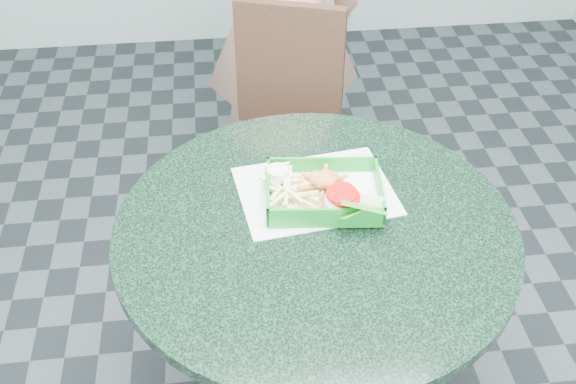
{
  "coord_description": "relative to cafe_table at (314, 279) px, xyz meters",
  "views": [
    {
      "loc": [
        -0.2,
        -1.15,
        1.84
      ],
      "look_at": [
        -0.05,
        0.1,
        0.79
      ],
      "focal_mm": 42.0,
      "sensor_mm": 36.0,
      "label": 1
    }
  ],
  "objects": [
    {
      "name": "fries_pile",
      "position": [
        -0.06,
        0.09,
        0.21
      ],
      "size": [
        0.11,
        0.12,
        0.04
      ],
      "primitive_type": null,
      "rotation": [
        0.0,
        0.0,
        -0.05
      ],
      "color": "#E8D587",
      "rests_on": "food_basket"
    },
    {
      "name": "cafe_table",
      "position": [
        0.0,
        0.0,
        0.0
      ],
      "size": [
        0.96,
        0.96,
        0.75
      ],
      "color": "black",
      "rests_on": "floor"
    },
    {
      "name": "placemat",
      "position": [
        0.02,
        0.12,
        0.17
      ],
      "size": [
        0.41,
        0.33,
        0.0
      ],
      "primitive_type": "cube",
      "rotation": [
        0.0,
        0.0,
        0.13
      ],
      "color": "silver",
      "rests_on": "cafe_table"
    },
    {
      "name": "crab_sandwich",
      "position": [
        0.03,
        0.09,
        0.22
      ],
      "size": [
        0.11,
        0.11,
        0.07
      ],
      "rotation": [
        0.0,
        0.0,
        -0.23
      ],
      "color": "#F4C75C",
      "rests_on": "food_basket"
    },
    {
      "name": "dining_chair",
      "position": [
        0.04,
        0.78,
        -0.05
      ],
      "size": [
        0.37,
        0.37,
        0.93
      ],
      "rotation": [
        0.0,
        0.0,
        -0.33
      ],
      "color": "brown",
      "rests_on": "floor"
    },
    {
      "name": "food_basket",
      "position": [
        0.03,
        0.08,
        0.19
      ],
      "size": [
        0.28,
        0.2,
        0.06
      ],
      "rotation": [
        0.0,
        0.0,
        -0.1
      ],
      "color": "#0E8522",
      "rests_on": "placemat"
    },
    {
      "name": "garnish_cup",
      "position": [
        0.08,
        0.03,
        0.21
      ],
      "size": [
        0.13,
        0.13,
        0.05
      ],
      "rotation": [
        0.0,
        0.0,
        -0.09
      ],
      "color": "silver",
      "rests_on": "food_basket"
    },
    {
      "name": "sauce_ramekin",
      "position": [
        -0.08,
        0.13,
        0.22
      ],
      "size": [
        0.05,
        0.05,
        0.03
      ],
      "rotation": [
        0.0,
        0.0,
        0.17
      ],
      "color": "white",
      "rests_on": "food_basket"
    }
  ]
}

